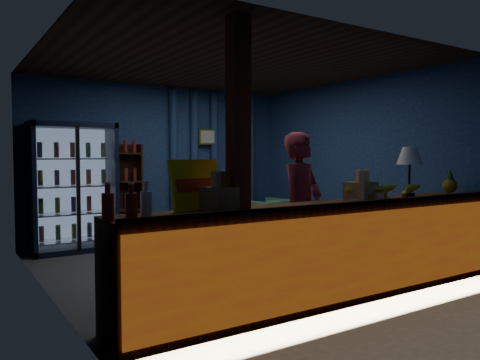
{
  "coord_description": "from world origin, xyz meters",
  "views": [
    {
      "loc": [
        -3.19,
        -5.26,
        1.42
      ],
      "look_at": [
        0.06,
        -0.2,
        1.1
      ],
      "focal_mm": 35.0,
      "sensor_mm": 36.0,
      "label": 1
    }
  ],
  "objects_px": {
    "green_chair": "(267,218)",
    "table_lamp": "(410,158)",
    "pastry_tray": "(369,198)",
    "shopkeeper": "(301,209)"
  },
  "relations": [
    {
      "from": "shopkeeper",
      "to": "table_lamp",
      "type": "xyz_separation_m",
      "value": [
        1.17,
        -0.5,
        0.56
      ]
    },
    {
      "from": "shopkeeper",
      "to": "pastry_tray",
      "type": "xyz_separation_m",
      "value": [
        0.42,
        -0.57,
        0.14
      ]
    },
    {
      "from": "green_chair",
      "to": "table_lamp",
      "type": "xyz_separation_m",
      "value": [
        -0.28,
        -3.12,
        1.05
      ]
    },
    {
      "from": "green_chair",
      "to": "table_lamp",
      "type": "height_order",
      "value": "table_lamp"
    },
    {
      "from": "shopkeeper",
      "to": "table_lamp",
      "type": "bearing_deg",
      "value": -42.46
    },
    {
      "from": "shopkeeper",
      "to": "green_chair",
      "type": "xyz_separation_m",
      "value": [
        1.44,
        2.62,
        -0.5
      ]
    },
    {
      "from": "green_chair",
      "to": "table_lamp",
      "type": "relative_size",
      "value": 1.31
    },
    {
      "from": "pastry_tray",
      "to": "table_lamp",
      "type": "height_order",
      "value": "table_lamp"
    },
    {
      "from": "green_chair",
      "to": "pastry_tray",
      "type": "relative_size",
      "value": 1.45
    },
    {
      "from": "shopkeeper",
      "to": "pastry_tray",
      "type": "bearing_deg",
      "value": -72.82
    }
  ]
}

